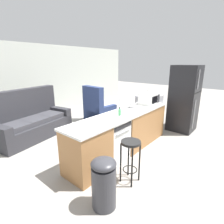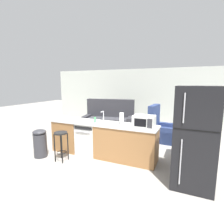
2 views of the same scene
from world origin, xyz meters
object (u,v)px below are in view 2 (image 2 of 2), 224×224
object	(u,v)px
stove_range	(192,144)
kettle	(202,123)
dishwasher	(89,138)
bar_stool	(61,140)
armchair	(159,130)
soap_bottle	(95,120)
couch	(109,121)
paper_towel_roll	(122,118)
refrigerator	(194,138)
trash_bin	(40,143)
microwave	(144,121)

from	to	relation	value
stove_range	kettle	size ratio (longest dim) A/B	4.39
dishwasher	bar_stool	xyz separation A→B (m)	(-0.37, -0.72, 0.11)
dishwasher	armchair	world-z (taller)	armchair
soap_bottle	couch	world-z (taller)	couch
paper_towel_roll	couch	size ratio (longest dim) A/B	0.13
refrigerator	soap_bottle	world-z (taller)	refrigerator
dishwasher	refrigerator	distance (m)	2.71
paper_towel_roll	bar_stool	bearing A→B (deg)	-146.31
soap_bottle	refrigerator	bearing A→B (deg)	-12.07
dishwasher	stove_range	world-z (taller)	stove_range
refrigerator	bar_stool	distance (m)	3.00
refrigerator	armchair	xyz separation A→B (m)	(-1.01, 2.50, -0.59)
soap_bottle	trash_bin	xyz separation A→B (m)	(-1.26, -0.71, -0.59)
paper_towel_roll	armchair	distance (m)	2.06
soap_bottle	kettle	bearing A→B (deg)	15.74
microwave	soap_bottle	size ratio (longest dim) A/B	2.84
couch	armchair	bearing A→B (deg)	-12.63
microwave	armchair	size ratio (longest dim) A/B	0.42
stove_range	armchair	bearing A→B (deg)	125.86
refrigerator	paper_towel_roll	distance (m)	1.83
refrigerator	paper_towel_roll	bearing A→B (deg)	158.13
paper_towel_roll	bar_stool	distance (m)	1.61
paper_towel_roll	soap_bottle	bearing A→B (deg)	-166.05
stove_range	soap_bottle	bearing A→B (deg)	-166.12
microwave	couch	bearing A→B (deg)	130.23
stove_range	bar_stool	size ratio (longest dim) A/B	1.22
dishwasher	couch	world-z (taller)	couch
trash_bin	armchair	bearing A→B (deg)	45.72
couch	dishwasher	bearing A→B (deg)	-77.73
paper_towel_roll	kettle	size ratio (longest dim) A/B	1.38
kettle	couch	size ratio (longest dim) A/B	0.10
microwave	trash_bin	size ratio (longest dim) A/B	0.68
trash_bin	soap_bottle	bearing A→B (deg)	29.28
stove_range	couch	world-z (taller)	couch
stove_range	soap_bottle	size ratio (longest dim) A/B	5.11
stove_range	bar_stool	distance (m)	3.23
soap_bottle	couch	bearing A→B (deg)	106.81
paper_towel_roll	bar_stool	world-z (taller)	paper_towel_roll
bar_stool	couch	distance (m)	3.15
dishwasher	kettle	bearing A→B (deg)	13.78
kettle	soap_bottle	bearing A→B (deg)	-164.26
paper_towel_roll	couch	bearing A→B (deg)	121.99
stove_range	trash_bin	xyz separation A→B (m)	(-3.64, -1.30, -0.07)
trash_bin	stove_range	bearing A→B (deg)	19.58
bar_stool	armchair	world-z (taller)	armchair
kettle	trash_bin	world-z (taller)	kettle
stove_range	kettle	bearing A→B (deg)	37.71
couch	kettle	bearing A→B (deg)	-27.90
soap_bottle	trash_bin	size ratio (longest dim) A/B	0.24
dishwasher	stove_range	bearing A→B (deg)	11.91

